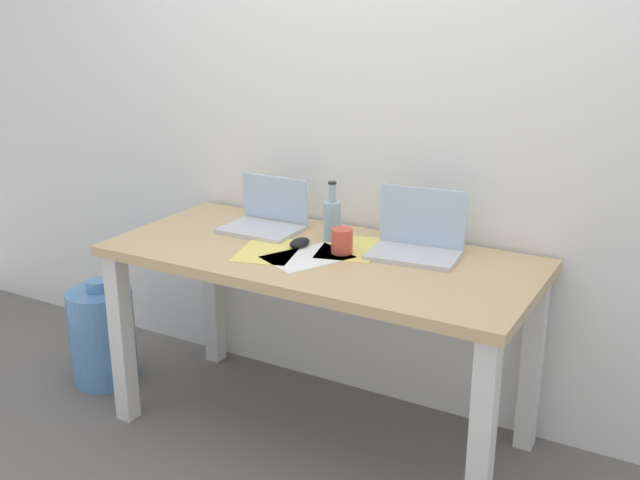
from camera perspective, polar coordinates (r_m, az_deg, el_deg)
ground_plane at (r=3.12m, az=-0.00°, el=-14.24°), size 8.00×8.00×0.00m
back_wall at (r=3.02m, az=3.99°, el=11.12°), size 5.20×0.08×2.60m
desk at (r=2.82m, az=-0.00°, el=-3.05°), size 1.60×0.72×0.76m
laptop_left at (r=3.05m, az=-4.18°, el=1.56°), size 0.31×0.24×0.21m
laptop_right at (r=2.77m, az=7.33°, el=-0.05°), size 0.34×0.24×0.24m
beer_bottle at (r=2.90m, az=0.92°, el=1.61°), size 0.07×0.07×0.23m
computer_mouse at (r=2.84m, az=-1.55°, el=-0.21°), size 0.07×0.11×0.03m
coffee_mug at (r=2.76m, az=1.67°, el=-0.10°), size 0.08×0.08×0.09m
paper_sheet_center at (r=2.73m, az=-0.96°, el=-1.32°), size 0.32×0.36×0.00m
paper_yellow_folder at (r=2.81m, az=-3.89°, el=-0.81°), size 0.28×0.34×0.00m
paper_sheet_near_back at (r=2.83m, az=2.22°, el=-0.60°), size 0.28×0.34×0.00m
water_cooler_jug at (r=3.51m, az=-16.17°, el=-6.95°), size 0.29×0.29×0.48m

